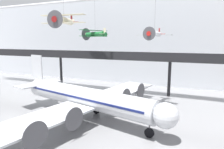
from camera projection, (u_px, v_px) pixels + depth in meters
The scene contains 6 objects.
hangar_back_wall at pixel (176, 41), 54.85m from camera, with size 140.00×3.00×25.32m.
mezzanine_walkway at pixel (170, 60), 44.01m from camera, with size 110.00×3.20×10.22m.
airliner_silver_main at pixel (84, 97), 32.85m from camera, with size 31.43×36.25×9.96m.
suspended_plane_silver_racer at pixel (154, 34), 37.32m from camera, with size 6.85×5.65×9.02m.
suspended_plane_cream_biplane at pixel (64, 20), 37.01m from camera, with size 8.61×7.06×7.07m.
suspended_plane_green_biplane at pixel (95, 34), 46.85m from camera, with size 6.94×8.27×8.95m.
Camera 1 is at (5.64, -16.13, 12.69)m, focal length 32.00 mm.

